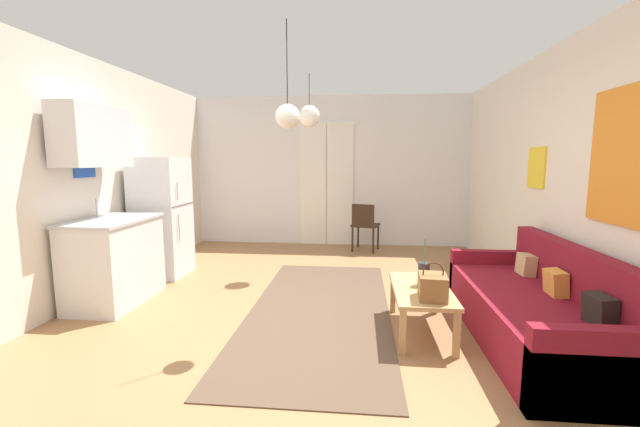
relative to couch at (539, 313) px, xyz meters
The scene contains 14 objects.
ground_plane 2.07m from the couch, behind, with size 5.49×8.20×0.10m, color #996D44.
wall_back 4.51m from the couch, 117.84° to the left, with size 5.09×0.13×2.67m.
wall_right 1.16m from the couch, ahead, with size 0.12×7.80×2.67m.
wall_left 4.66m from the couch, behind, with size 0.12×7.80×2.67m.
area_rug 2.01m from the couch, 163.51° to the left, with size 1.41×3.32×0.01m, color brown.
couch is the anchor object (origin of this frame).
coffee_table 0.97m from the couch, behind, with size 0.50×0.98×0.41m.
bamboo_vase 0.98m from the couch, 166.38° to the left, with size 0.11×0.11×0.43m.
handbag 0.95m from the couch, behind, with size 0.24×0.28×0.31m.
refrigerator 4.47m from the couch, 158.30° to the left, with size 0.62×0.65×1.58m.
kitchen_counter 4.25m from the couch, behind, with size 0.63×1.05×2.10m.
accent_chair 3.59m from the couch, 113.23° to the left, with size 0.51×0.50×0.82m.
pendant_lamp_near 2.67m from the couch, behind, with size 0.20×0.20×0.88m.
pendant_lamp_far 3.50m from the couch, 137.54° to the left, with size 0.28×0.28×0.70m.
Camera 1 is at (0.53, -3.37, 1.54)m, focal length 22.22 mm.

